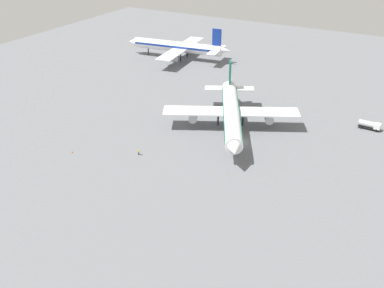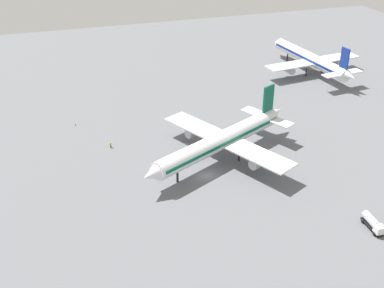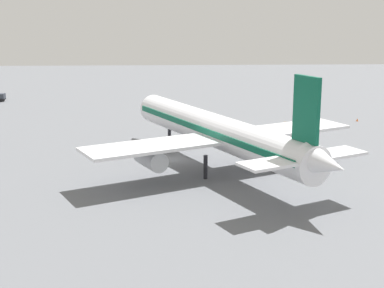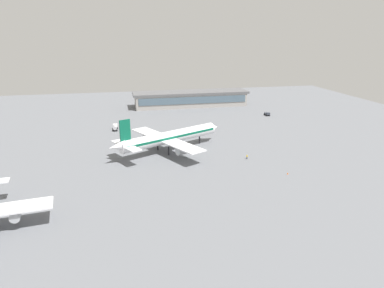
{
  "view_description": "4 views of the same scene",
  "coord_description": "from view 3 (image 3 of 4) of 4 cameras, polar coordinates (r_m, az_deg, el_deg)",
  "views": [
    {
      "loc": [
        -108.42,
        -43.47,
        59.73
      ],
      "look_at": [
        -11.4,
        10.14,
        2.02
      ],
      "focal_mm": 42.95,
      "sensor_mm": 36.0,
      "label": 1
    },
    {
      "loc": [
        -34.47,
        -96.01,
        65.16
      ],
      "look_at": [
        -0.95,
        9.84,
        3.96
      ],
      "focal_mm": 45.67,
      "sensor_mm": 36.0,
      "label": 2
    },
    {
      "loc": [
        84.62,
        -0.57,
        22.89
      ],
      "look_at": [
        3.63,
        2.86,
        3.3
      ],
      "focal_mm": 53.51,
      "sensor_mm": 36.0,
      "label": 3
    },
    {
      "loc": [
        24.71,
        134.61,
        44.07
      ],
      "look_at": [
        -3.3,
        6.05,
        2.12
      ],
      "focal_mm": 32.67,
      "sensor_mm": 36.0,
      "label": 4
    }
  ],
  "objects": [
    {
      "name": "safety_cone_near_gate",
      "position": [
        121.5,
        16.15,
        2.33
      ],
      "size": [
        0.44,
        0.44,
        0.6
      ],
      "primitive_type": "cone",
      "color": "#EA590C",
      "rests_on": "ground"
    },
    {
      "name": "airplane_at_gate",
      "position": [
        80.85,
        2.65,
        1.24
      ],
      "size": [
        47.11,
        39.19,
        15.44
      ],
      "rotation": [
        0.0,
        0.0,
        3.6
      ],
      "color": "white",
      "rests_on": "ground"
    },
    {
      "name": "ground_crew_worker",
      "position": [
        109.67,
        9.23,
        1.82
      ],
      "size": [
        0.53,
        0.51,
        1.67
      ],
      "rotation": [
        0.0,
        0.0,
        5.16
      ],
      "color": "#1E2338",
      "rests_on": "ground"
    },
    {
      "name": "ground",
      "position": [
        87.66,
        -1.97,
        -1.56
      ],
      "size": [
        288.0,
        288.0,
        0.0
      ],
      "primitive_type": "plane",
      "color": "slate"
    }
  ]
}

